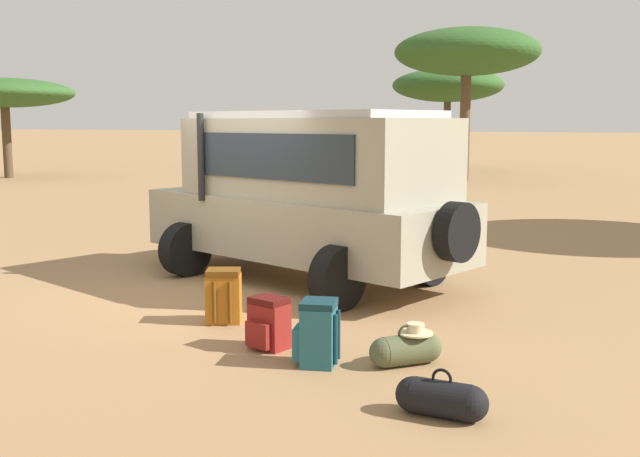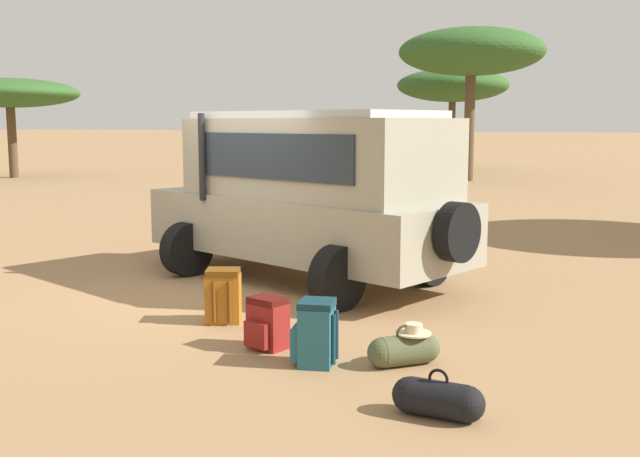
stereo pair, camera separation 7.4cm
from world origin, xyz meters
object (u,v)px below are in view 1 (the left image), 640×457
at_px(duffel_bag_low_black_case, 406,349).
at_px(acacia_tree_far_left, 4,93).
at_px(acacia_tree_centre_back, 467,53).
at_px(backpack_cluster_center, 268,324).
at_px(duffel_bag_soft_canvas, 441,399).
at_px(safari_vehicle, 309,192).
at_px(backpack_beside_front_wheel, 224,296).
at_px(acacia_tree_left_mid, 448,86).
at_px(backpack_near_rear_wheel, 318,333).

distance_m(duffel_bag_low_black_case, acacia_tree_far_left, 27.68).
xyz_separation_m(acacia_tree_far_left, acacia_tree_centre_back, (17.51, 5.90, 1.47)).
relative_size(backpack_cluster_center, duffel_bag_soft_canvas, 0.71).
bearing_deg(duffel_bag_soft_canvas, duffel_bag_low_black_case, 119.30).
relative_size(duffel_bag_soft_canvas, acacia_tree_far_left, 0.13).
relative_size(safari_vehicle, duffel_bag_low_black_case, 8.91).
bearing_deg(acacia_tree_far_left, backpack_beside_front_wheel, -38.93).
bearing_deg(acacia_tree_centre_back, duffel_bag_soft_canvas, -77.73).
relative_size(backpack_beside_front_wheel, acacia_tree_far_left, 0.11).
bearing_deg(acacia_tree_left_mid, acacia_tree_centre_back, -70.33).
xyz_separation_m(backpack_beside_front_wheel, duffel_bag_low_black_case, (2.38, -0.65, -0.15)).
xyz_separation_m(safari_vehicle, acacia_tree_left_mid, (-4.36, 25.68, 2.68)).
distance_m(safari_vehicle, acacia_tree_far_left, 23.84).
bearing_deg(backpack_beside_front_wheel, backpack_near_rear_wheel, -31.30).
xyz_separation_m(safari_vehicle, duffel_bag_soft_canvas, (3.03, -4.19, -1.15)).
xyz_separation_m(safari_vehicle, acacia_tree_centre_back, (-2.08, 19.31, 3.60)).
height_order(backpack_cluster_center, acacia_tree_centre_back, acacia_tree_centre_back).
bearing_deg(backpack_near_rear_wheel, acacia_tree_far_left, 141.60).
distance_m(duffel_bag_low_black_case, acacia_tree_centre_back, 23.32).
height_order(safari_vehicle, backpack_beside_front_wheel, safari_vehicle).
bearing_deg(backpack_cluster_center, acacia_tree_far_left, 141.17).
distance_m(duffel_bag_soft_canvas, acacia_tree_centre_back, 24.51).
bearing_deg(acacia_tree_far_left, duffel_bag_soft_canvas, -37.88).
distance_m(backpack_beside_front_wheel, backpack_near_rear_wheel, 1.88).
bearing_deg(duffel_bag_low_black_case, acacia_tree_far_left, 143.15).
relative_size(backpack_beside_front_wheel, backpack_cluster_center, 1.17).
height_order(backpack_beside_front_wheel, duffel_bag_soft_canvas, backpack_beside_front_wheel).
xyz_separation_m(backpack_cluster_center, acacia_tree_centre_back, (-3.04, 22.45, 4.64)).
bearing_deg(backpack_near_rear_wheel, backpack_beside_front_wheel, 148.70).
xyz_separation_m(backpack_near_rear_wheel, acacia_tree_centre_back, (-3.71, 22.72, 4.59)).
xyz_separation_m(backpack_near_rear_wheel, duffel_bag_soft_canvas, (1.40, -0.78, -0.16)).
xyz_separation_m(duffel_bag_soft_canvas, acacia_tree_far_left, (-22.62, 17.60, 3.28)).
bearing_deg(acacia_tree_far_left, acacia_tree_centre_back, 18.63).
relative_size(duffel_bag_low_black_case, acacia_tree_centre_back, 0.10).
bearing_deg(backpack_beside_front_wheel, acacia_tree_left_mid, 98.85).
xyz_separation_m(backpack_near_rear_wheel, acacia_tree_far_left, (-21.22, 16.82, 3.12)).
xyz_separation_m(acacia_tree_far_left, acacia_tree_left_mid, (15.24, 12.27, 0.54)).
bearing_deg(backpack_cluster_center, acacia_tree_left_mid, 100.46).
bearing_deg(duffel_bag_soft_canvas, backpack_near_rear_wheel, 150.85).
distance_m(backpack_near_rear_wheel, acacia_tree_centre_back, 23.47).
bearing_deg(duffel_bag_low_black_case, backpack_beside_front_wheel, 164.84).
distance_m(backpack_beside_front_wheel, acacia_tree_left_mid, 28.68).
height_order(duffel_bag_soft_canvas, acacia_tree_far_left, acacia_tree_far_left).
height_order(acacia_tree_far_left, acacia_tree_left_mid, acacia_tree_left_mid).
distance_m(safari_vehicle, acacia_tree_centre_back, 19.76).
xyz_separation_m(backpack_near_rear_wheel, duffel_bag_low_black_case, (0.78, 0.33, -0.15)).
bearing_deg(backpack_beside_front_wheel, acacia_tree_far_left, 141.07).
bearing_deg(backpack_near_rear_wheel, duffel_bag_soft_canvas, -29.15).
relative_size(duffel_bag_soft_canvas, acacia_tree_centre_back, 0.13).
height_order(safari_vehicle, backpack_near_rear_wheel, safari_vehicle).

